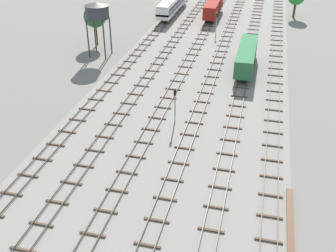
# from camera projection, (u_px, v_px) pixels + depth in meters

# --- Properties ---
(ground_plane) EXTENTS (480.00, 480.00, 0.00)m
(ground_plane) POSITION_uv_depth(u_px,v_px,m) (203.00, 61.00, 68.92)
(ground_plane) COLOR slate
(ballast_bed) EXTENTS (28.85, 176.00, 0.01)m
(ballast_bed) POSITION_uv_depth(u_px,v_px,m) (203.00, 61.00, 68.92)
(ballast_bed) COLOR gray
(ballast_bed) RESTS_ON ground
(track_far_left) EXTENTS (2.40, 126.00, 0.29)m
(track_far_left) POSITION_uv_depth(u_px,v_px,m) (138.00, 52.00, 72.27)
(track_far_left) COLOR #47382D
(track_far_left) RESTS_ON ground
(track_left) EXTENTS (2.40, 126.00, 0.29)m
(track_left) POSITION_uv_depth(u_px,v_px,m) (164.00, 55.00, 71.23)
(track_left) COLOR #47382D
(track_left) RESTS_ON ground
(track_centre_left) EXTENTS (2.40, 126.00, 0.29)m
(track_centre_left) POSITION_uv_depth(u_px,v_px,m) (190.00, 57.00, 70.20)
(track_centre_left) COLOR #47382D
(track_centre_left) RESTS_ON ground
(track_centre) EXTENTS (2.40, 126.00, 0.29)m
(track_centre) POSITION_uv_depth(u_px,v_px,m) (218.00, 60.00, 69.16)
(track_centre) COLOR #47382D
(track_centre) RESTS_ON ground
(track_centre_right) EXTENTS (2.40, 126.00, 0.29)m
(track_centre_right) POSITION_uv_depth(u_px,v_px,m) (246.00, 62.00, 68.12)
(track_centre_right) COLOR #47382D
(track_centre_right) RESTS_ON ground
(track_right) EXTENTS (2.40, 126.00, 0.29)m
(track_right) POSITION_uv_depth(u_px,v_px,m) (276.00, 65.00, 67.08)
(track_right) COLOR #47382D
(track_right) RESTS_ON ground
(freight_boxcar_centre_right_nearest) EXTENTS (2.87, 14.00, 3.60)m
(freight_boxcar_centre_right_nearest) POSITION_uv_depth(u_px,v_px,m) (247.00, 56.00, 64.43)
(freight_boxcar_centre_right_nearest) COLOR #286638
(freight_boxcar_centre_right_nearest) RESTS_ON ground
(freight_boxcar_centre_left_near) EXTENTS (2.87, 14.00, 3.60)m
(freight_boxcar_centre_left_near) POSITION_uv_depth(u_px,v_px,m) (213.00, 7.00, 91.47)
(freight_boxcar_centre_left_near) COLOR maroon
(freight_boxcar_centre_left_near) RESTS_ON ground
(diesel_railcar_far_left_mid) EXTENTS (2.96, 20.50, 3.80)m
(diesel_railcar_far_left_mid) POSITION_uv_depth(u_px,v_px,m) (173.00, 3.00, 93.89)
(diesel_railcar_far_left_mid) COLOR white
(diesel_railcar_far_left_mid) RESTS_ON ground
(water_tower) EXTENTS (4.25, 4.25, 9.49)m
(water_tower) POSITION_uv_depth(u_px,v_px,m) (97.00, 11.00, 67.24)
(water_tower) COLOR #2D2826
(water_tower) RESTS_ON ground
(signal_post_nearest) EXTENTS (0.28, 0.47, 4.55)m
(signal_post_nearest) POSITION_uv_depth(u_px,v_px,m) (216.00, 21.00, 80.03)
(signal_post_nearest) COLOR gray
(signal_post_nearest) RESTS_ON ground
(signal_post_near) EXTENTS (0.28, 0.47, 4.83)m
(signal_post_near) POSITION_uv_depth(u_px,v_px,m) (175.00, 101.00, 49.20)
(signal_post_near) COLOR gray
(signal_post_near) RESTS_ON ground
(lineside_tree_1) EXTENTS (4.24, 4.24, 7.63)m
(lineside_tree_1) POSITION_uv_depth(u_px,v_px,m) (95.00, 16.00, 73.59)
(lineside_tree_1) COLOR #4C331E
(lineside_tree_1) RESTS_ON ground
(spare_rail_bundle) EXTENTS (0.60, 10.00, 0.24)m
(spare_rail_bundle) POSITION_uv_depth(u_px,v_px,m) (290.00, 225.00, 35.02)
(spare_rail_bundle) COLOR brown
(spare_rail_bundle) RESTS_ON ground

